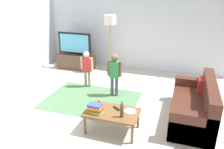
{
  "coord_description": "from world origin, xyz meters",
  "views": [
    {
      "loc": [
        1.53,
        -4.05,
        2.61
      ],
      "look_at": [
        0.0,
        0.6,
        0.65
      ],
      "focal_mm": 36.01,
      "sensor_mm": 36.0,
      "label": 1
    }
  ],
  "objects_px": {
    "soda_can": "(99,104)",
    "child_near_tv": "(87,66)",
    "floor_lamp": "(110,23)",
    "child_center": "(114,71)",
    "tv_stand": "(76,62)",
    "bottle": "(122,111)",
    "couch": "(196,107)",
    "coffee_table": "(112,114)",
    "plate": "(130,111)",
    "tv_remote": "(117,108)",
    "book_stack": "(95,108)",
    "tv": "(75,44)"
  },
  "relations": [
    {
      "from": "child_center",
      "to": "tv_stand",
      "type": "bearing_deg",
      "value": 140.55
    },
    {
      "from": "child_near_tv",
      "to": "tv_remote",
      "type": "relative_size",
      "value": 5.85
    },
    {
      "from": "coffee_table",
      "to": "plate",
      "type": "distance_m",
      "value": 0.34
    },
    {
      "from": "child_near_tv",
      "to": "book_stack",
      "type": "xyz_separation_m",
      "value": [
        0.99,
        -1.83,
        -0.1
      ]
    },
    {
      "from": "tv_remote",
      "to": "soda_can",
      "type": "xyz_separation_m",
      "value": [
        -0.35,
        -0.02,
        0.05
      ]
    },
    {
      "from": "tv_stand",
      "to": "child_center",
      "type": "height_order",
      "value": "child_center"
    },
    {
      "from": "tv",
      "to": "tv_remote",
      "type": "relative_size",
      "value": 6.47
    },
    {
      "from": "bottle",
      "to": "soda_can",
      "type": "relative_size",
      "value": 2.56
    },
    {
      "from": "couch",
      "to": "child_near_tv",
      "type": "distance_m",
      "value": 2.92
    },
    {
      "from": "child_near_tv",
      "to": "plate",
      "type": "xyz_separation_m",
      "value": [
        1.59,
        -1.61,
        -0.17
      ]
    },
    {
      "from": "bottle",
      "to": "floor_lamp",
      "type": "bearing_deg",
      "value": 111.99
    },
    {
      "from": "couch",
      "to": "coffee_table",
      "type": "bearing_deg",
      "value": -149.4
    },
    {
      "from": "child_near_tv",
      "to": "child_center",
      "type": "height_order",
      "value": "child_center"
    },
    {
      "from": "child_near_tv",
      "to": "coffee_table",
      "type": "relative_size",
      "value": 0.99
    },
    {
      "from": "child_center",
      "to": "soda_can",
      "type": "bearing_deg",
      "value": -85.24
    },
    {
      "from": "coffee_table",
      "to": "soda_can",
      "type": "relative_size",
      "value": 8.33
    },
    {
      "from": "child_near_tv",
      "to": "tv_remote",
      "type": "xyz_separation_m",
      "value": [
        1.32,
        -1.59,
        -0.17
      ]
    },
    {
      "from": "child_near_tv",
      "to": "child_center",
      "type": "relative_size",
      "value": 0.91
    },
    {
      "from": "couch",
      "to": "plate",
      "type": "xyz_separation_m",
      "value": [
        -1.19,
        -0.79,
        0.14
      ]
    },
    {
      "from": "tv_stand",
      "to": "couch",
      "type": "xyz_separation_m",
      "value": [
        3.73,
        -2.02,
        0.05
      ]
    },
    {
      "from": "tv",
      "to": "plate",
      "type": "height_order",
      "value": "tv"
    },
    {
      "from": "child_near_tv",
      "to": "plate",
      "type": "bearing_deg",
      "value": -45.37
    },
    {
      "from": "floor_lamp",
      "to": "child_near_tv",
      "type": "distance_m",
      "value": 1.66
    },
    {
      "from": "couch",
      "to": "tv_remote",
      "type": "xyz_separation_m",
      "value": [
        -1.46,
        -0.77,
        0.14
      ]
    },
    {
      "from": "couch",
      "to": "child_center",
      "type": "distance_m",
      "value": 2.03
    },
    {
      "from": "tv_remote",
      "to": "soda_can",
      "type": "distance_m",
      "value": 0.35
    },
    {
      "from": "tv_stand",
      "to": "tv",
      "type": "distance_m",
      "value": 0.6
    },
    {
      "from": "book_stack",
      "to": "tv_remote",
      "type": "relative_size",
      "value": 1.73
    },
    {
      "from": "bottle",
      "to": "child_near_tv",
      "type": "bearing_deg",
      "value": 129.15
    },
    {
      "from": "tv",
      "to": "child_center",
      "type": "relative_size",
      "value": 1.01
    },
    {
      "from": "floor_lamp",
      "to": "child_near_tv",
      "type": "bearing_deg",
      "value": -98.64
    },
    {
      "from": "book_stack",
      "to": "plate",
      "type": "height_order",
      "value": "book_stack"
    },
    {
      "from": "bottle",
      "to": "coffee_table",
      "type": "bearing_deg",
      "value": 151.39
    },
    {
      "from": "tv_remote",
      "to": "plate",
      "type": "height_order",
      "value": "plate"
    },
    {
      "from": "floor_lamp",
      "to": "tv_remote",
      "type": "distance_m",
      "value": 3.34
    },
    {
      "from": "tv_stand",
      "to": "tv",
      "type": "height_order",
      "value": "tv"
    },
    {
      "from": "floor_lamp",
      "to": "soda_can",
      "type": "xyz_separation_m",
      "value": [
        0.77,
        -2.97,
        -1.06
      ]
    },
    {
      "from": "plate",
      "to": "book_stack",
      "type": "bearing_deg",
      "value": -159.89
    },
    {
      "from": "book_stack",
      "to": "plate",
      "type": "distance_m",
      "value": 0.65
    },
    {
      "from": "tv_stand",
      "to": "plate",
      "type": "distance_m",
      "value": 3.8
    },
    {
      "from": "child_center",
      "to": "bottle",
      "type": "bearing_deg",
      "value": -67.83
    },
    {
      "from": "tv_stand",
      "to": "floor_lamp",
      "type": "distance_m",
      "value": 1.74
    },
    {
      "from": "child_near_tv",
      "to": "coffee_table",
      "type": "bearing_deg",
      "value": -53.4
    },
    {
      "from": "child_near_tv",
      "to": "plate",
      "type": "distance_m",
      "value": 2.27
    },
    {
      "from": "soda_can",
      "to": "child_near_tv",
      "type": "bearing_deg",
      "value": 121.08
    },
    {
      "from": "coffee_table",
      "to": "book_stack",
      "type": "xyz_separation_m",
      "value": [
        -0.28,
        -0.12,
        0.13
      ]
    },
    {
      "from": "floor_lamp",
      "to": "child_near_tv",
      "type": "xyz_separation_m",
      "value": [
        -0.21,
        -1.35,
        -0.95
      ]
    },
    {
      "from": "tv",
      "to": "tv_remote",
      "type": "xyz_separation_m",
      "value": [
        2.27,
        -2.77,
        -0.42
      ]
    },
    {
      "from": "floor_lamp",
      "to": "child_near_tv",
      "type": "height_order",
      "value": "floor_lamp"
    },
    {
      "from": "soda_can",
      "to": "bottle",
      "type": "bearing_deg",
      "value": -22.93
    }
  ]
}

